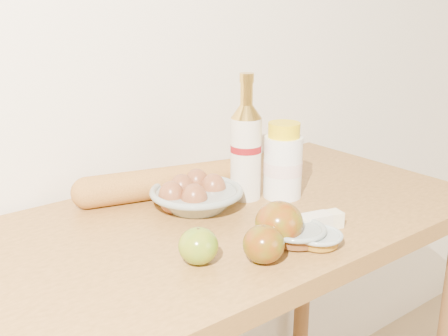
{
  "coord_description": "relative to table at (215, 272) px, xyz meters",
  "views": [
    {
      "loc": [
        -0.66,
        0.33,
        1.36
      ],
      "look_at": [
        0.0,
        1.15,
        1.02
      ],
      "focal_mm": 45.0,
      "sensor_mm": 36.0,
      "label": 1
    }
  ],
  "objects": [
    {
      "name": "apple_yellowgreen",
      "position": [
        -0.14,
        -0.13,
        0.16
      ],
      "size": [
        0.08,
        0.08,
        0.07
      ],
      "rotation": [
        0.0,
        0.0,
        0.19
      ],
      "color": "olive",
      "rests_on": "table"
    },
    {
      "name": "butter_stick",
      "position": [
        0.12,
        -0.17,
        0.14
      ],
      "size": [
        0.12,
        0.06,
        0.03
      ],
      "rotation": [
        0.0,
        0.0,
        -0.26
      ],
      "color": "beige",
      "rests_on": "table"
    },
    {
      "name": "sugar_bowl",
      "position": [
        0.05,
        -0.18,
        0.14
      ],
      "size": [
        0.12,
        0.12,
        0.03
      ],
      "rotation": [
        0.0,
        0.0,
        0.05
      ],
      "color": "gray",
      "rests_on": "table"
    },
    {
      "name": "table",
      "position": [
        0.0,
        0.0,
        0.0
      ],
      "size": [
        1.2,
        0.6,
        0.9
      ],
      "color": "#AD7937",
      "rests_on": "ground"
    },
    {
      "name": "apple_redgreen_right",
      "position": [
        0.02,
        -0.17,
        0.17
      ],
      "size": [
        0.11,
        0.11,
        0.08
      ],
      "rotation": [
        0.0,
        0.0,
        -0.22
      ],
      "color": "#961008",
      "rests_on": "table"
    },
    {
      "name": "bourbon_bottle",
      "position": [
        0.13,
        0.06,
        0.24
      ],
      "size": [
        0.07,
        0.07,
        0.28
      ],
      "rotation": [
        0.0,
        0.0,
        -0.03
      ],
      "color": "beige",
      "rests_on": "table"
    },
    {
      "name": "cream_bottle",
      "position": [
        0.2,
        0.01,
        0.2
      ],
      "size": [
        0.11,
        0.11,
        0.17
      ],
      "rotation": [
        0.0,
        0.0,
        0.37
      ],
      "color": "white",
      "rests_on": "table"
    },
    {
      "name": "syrup_bowl",
      "position": [
        0.07,
        -0.22,
        0.14
      ],
      "size": [
        0.11,
        0.11,
        0.03
      ],
      "rotation": [
        0.0,
        0.0,
        -0.27
      ],
      "color": "#95A39F",
      "rests_on": "table"
    },
    {
      "name": "egg_bowl",
      "position": [
        0.0,
        0.08,
        0.15
      ],
      "size": [
        0.26,
        0.26,
        0.07
      ],
      "rotation": [
        0.0,
        0.0,
        0.37
      ],
      "color": "gray",
      "rests_on": "table"
    },
    {
      "name": "baguette",
      "position": [
        -0.01,
        0.18,
        0.16
      ],
      "size": [
        0.43,
        0.18,
        0.07
      ],
      "rotation": [
        0.0,
        0.0,
        -0.27
      ],
      "color": "#C1853B",
      "rests_on": "table"
    },
    {
      "name": "back_wall",
      "position": [
        0.0,
        0.33,
        0.52
      ],
      "size": [
        3.5,
        0.02,
        2.6
      ],
      "primitive_type": "cube",
      "color": "white",
      "rests_on": "ground"
    },
    {
      "name": "apple_redgreen_front",
      "position": [
        -0.05,
        -0.2,
        0.16
      ],
      "size": [
        0.08,
        0.08,
        0.07
      ],
      "rotation": [
        0.0,
        0.0,
        0.13
      ],
      "color": "maroon",
      "rests_on": "table"
    }
  ]
}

